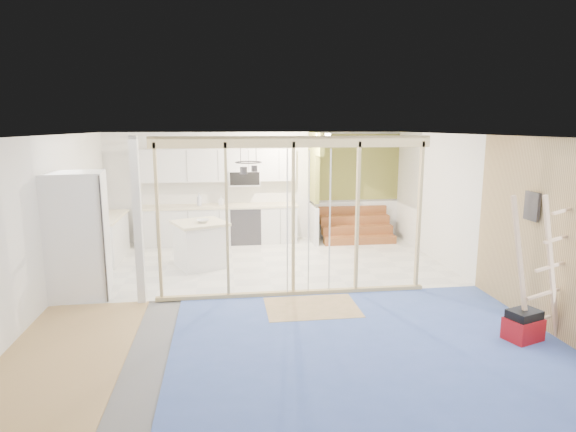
{
  "coord_description": "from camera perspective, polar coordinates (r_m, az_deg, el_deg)",
  "views": [
    {
      "loc": [
        -0.79,
        -7.43,
        2.74
      ],
      "look_at": [
        0.3,
        0.6,
        1.22
      ],
      "focal_mm": 30.0,
      "sensor_mm": 36.0,
      "label": 1
    }
  ],
  "objects": [
    {
      "name": "room",
      "position": [
        7.61,
        -1.6,
        -0.29
      ],
      "size": [
        7.01,
        8.01,
        2.61
      ],
      "color": "slate",
      "rests_on": "ground"
    },
    {
      "name": "floor_overlays",
      "position": [
        8.02,
        -1.08,
        -9.27
      ],
      "size": [
        7.0,
        8.0,
        0.03
      ],
      "color": "silver",
      "rests_on": "room"
    },
    {
      "name": "stud_frame",
      "position": [
        7.54,
        -3.45,
        1.83
      ],
      "size": [
        4.66,
        0.14,
        2.6
      ],
      "color": "tan",
      "rests_on": "room"
    },
    {
      "name": "base_cabinets",
      "position": [
        11.06,
        -11.78,
        -1.46
      ],
      "size": [
        4.45,
        2.24,
        0.93
      ],
      "color": "silver",
      "rests_on": "room"
    },
    {
      "name": "upper_cabinets",
      "position": [
        11.29,
        -7.98,
        5.85
      ],
      "size": [
        3.6,
        0.41,
        0.85
      ],
      "color": "silver",
      "rests_on": "room"
    },
    {
      "name": "green_partition",
      "position": [
        11.59,
        6.55,
        1.65
      ],
      "size": [
        2.25,
        1.51,
        2.6
      ],
      "color": "olive",
      "rests_on": "room"
    },
    {
      "name": "pot_rack",
      "position": [
        9.37,
        -4.74,
        6.04
      ],
      "size": [
        0.52,
        0.52,
        0.72
      ],
      "color": "black",
      "rests_on": "room"
    },
    {
      "name": "sheathing_panel",
      "position": [
        7.06,
        29.78,
        -2.58
      ],
      "size": [
        0.02,
        4.0,
        2.6
      ],
      "primitive_type": "cube",
      "color": "tan",
      "rests_on": "room"
    },
    {
      "name": "electrical_panel",
      "position": [
        7.45,
        26.95,
        1.04
      ],
      "size": [
        0.04,
        0.3,
        0.4
      ],
      "primitive_type": "cube",
      "color": "#37363B",
      "rests_on": "room"
    },
    {
      "name": "ceiling_light",
      "position": [
        10.66,
        4.2,
        9.52
      ],
      "size": [
        0.32,
        0.32,
        0.08
      ],
      "primitive_type": "cylinder",
      "color": "#FFEABF",
      "rests_on": "room"
    },
    {
      "name": "fridge",
      "position": [
        8.4,
        -23.56,
        -2.12
      ],
      "size": [
        0.98,
        0.95,
        2.03
      ],
      "rotation": [
        0.0,
        0.0,
        0.13
      ],
      "color": "white",
      "rests_on": "room"
    },
    {
      "name": "island",
      "position": [
        9.56,
        -10.35,
        -3.38
      ],
      "size": [
        1.22,
        1.22,
        0.91
      ],
      "rotation": [
        0.0,
        0.0,
        0.4
      ],
      "color": "white",
      "rests_on": "room"
    },
    {
      "name": "bowl",
      "position": [
        9.38,
        -10.08,
        -0.59
      ],
      "size": [
        0.28,
        0.28,
        0.06
      ],
      "primitive_type": "imported",
      "rotation": [
        0.0,
        0.0,
        0.14
      ],
      "color": "silver",
      "rests_on": "island"
    },
    {
      "name": "soap_bottle_a",
      "position": [
        11.23,
        -10.48,
        1.95
      ],
      "size": [
        0.15,
        0.15,
        0.3
      ],
      "primitive_type": "imported",
      "rotation": [
        0.0,
        0.0,
        -0.29
      ],
      "color": "#ACAEC0",
      "rests_on": "base_cabinets"
    },
    {
      "name": "soap_bottle_b",
      "position": [
        11.3,
        -7.94,
        1.85
      ],
      "size": [
        0.12,
        0.12,
        0.21
      ],
      "primitive_type": "imported",
      "rotation": [
        0.0,
        0.0,
        -0.35
      ],
      "color": "white",
      "rests_on": "base_cabinets"
    },
    {
      "name": "toolbox",
      "position": [
        7.05,
        26.11,
        -11.65
      ],
      "size": [
        0.52,
        0.45,
        0.42
      ],
      "rotation": [
        0.0,
        0.0,
        0.33
      ],
      "color": "#9F0E14",
      "rests_on": "room"
    },
    {
      "name": "ladder",
      "position": [
        6.89,
        27.7,
        -5.51
      ],
      "size": [
        1.02,
        0.08,
        1.9
      ],
      "rotation": [
        0.0,
        0.0,
        0.09
      ],
      "color": "tan",
      "rests_on": "room"
    }
  ]
}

